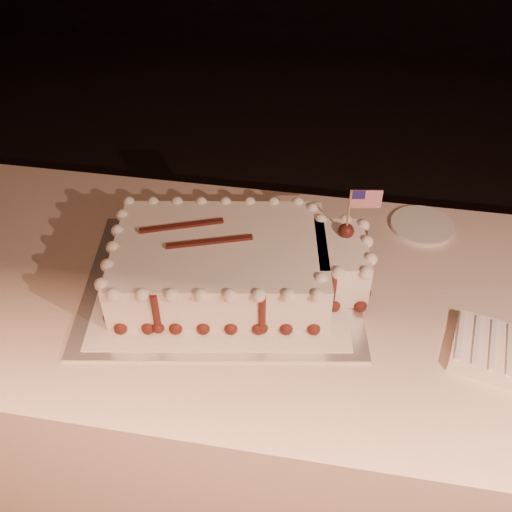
% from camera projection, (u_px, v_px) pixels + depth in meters
% --- Properties ---
extents(room_shell, '(6.10, 8.10, 2.90)m').
position_uv_depth(room_shell, '(136.00, 231.00, 0.43)').
color(room_shell, black).
rests_on(room_shell, ground).
extents(banquet_table, '(2.40, 0.80, 0.75)m').
position_uv_depth(banquet_table, '(260.00, 389.00, 1.55)').
color(banquet_table, beige).
rests_on(banquet_table, ground).
extents(cake_board, '(0.69, 0.57, 0.01)m').
position_uv_depth(cake_board, '(222.00, 282.00, 1.32)').
color(cake_board, white).
rests_on(cake_board, banquet_table).
extents(doily, '(0.62, 0.51, 0.00)m').
position_uv_depth(doily, '(222.00, 280.00, 1.32)').
color(doily, white).
rests_on(doily, cake_board).
extents(sheet_cake, '(0.61, 0.40, 0.23)m').
position_uv_depth(sheet_cake, '(236.00, 262.00, 1.28)').
color(sheet_cake, white).
rests_on(sheet_cake, doily).
extents(napkin_stack, '(0.24, 0.20, 0.03)m').
position_uv_depth(napkin_stack, '(507.00, 354.00, 1.15)').
color(napkin_stack, white).
rests_on(napkin_stack, banquet_table).
extents(side_plate, '(0.16, 0.16, 0.01)m').
position_uv_depth(side_plate, '(422.00, 226.00, 1.48)').
color(side_plate, silver).
rests_on(side_plate, banquet_table).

